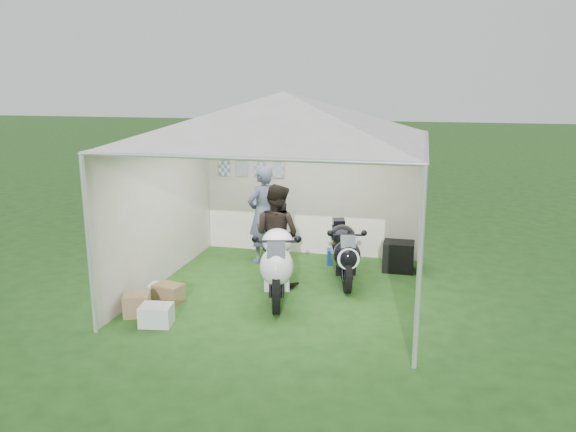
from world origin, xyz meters
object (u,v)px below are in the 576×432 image
object	(u,v)px
canopy_tent	(284,121)
crate_0	(156,315)
equipment_box	(398,256)
motorcycle_white	(277,260)
crate_1	(137,304)
person_blue_jacket	(263,214)
crate_3	(169,293)
person_dark_jacket	(277,235)
paddock_stand	(338,257)
motorcycle_black	(343,250)
crate_2	(160,291)

from	to	relation	value
canopy_tent	crate_0	bearing A→B (deg)	-128.89
canopy_tent	equipment_box	world-z (taller)	canopy_tent
motorcycle_white	crate_1	world-z (taller)	motorcycle_white
person_blue_jacket	crate_1	world-z (taller)	person_blue_jacket
equipment_box	motorcycle_white	bearing A→B (deg)	-136.22
motorcycle_white	equipment_box	xyz separation A→B (m)	(1.69, 1.62, -0.32)
canopy_tent	crate_0	world-z (taller)	canopy_tent
person_blue_jacket	crate_3	distance (m)	2.44
motorcycle_white	person_blue_jacket	bearing A→B (deg)	99.67
person_blue_jacket	crate_3	bearing A→B (deg)	14.92
person_blue_jacket	crate_1	distance (m)	2.98
canopy_tent	equipment_box	xyz separation A→B (m)	(1.66, 1.32, -2.32)
canopy_tent	person_dark_jacket	distance (m)	1.80
motorcycle_white	crate_1	bearing A→B (deg)	-160.64
motorcycle_white	crate_3	size ratio (longest dim) A/B	5.11
paddock_stand	crate_0	size ratio (longest dim) A/B	0.88
person_dark_jacket	crate_1	size ratio (longest dim) A/B	4.67
motorcycle_black	paddock_stand	world-z (taller)	motorcycle_black
canopy_tent	person_dark_jacket	xyz separation A→B (m)	(-0.19, 0.24, -1.77)
canopy_tent	motorcycle_black	bearing A→B (deg)	37.25
crate_2	crate_3	distance (m)	0.23
person_dark_jacket	person_blue_jacket	bearing A→B (deg)	-42.21
paddock_stand	crate_3	bearing A→B (deg)	-132.65
canopy_tent	crate_1	size ratio (longest dim) A/B	16.43
person_blue_jacket	person_dark_jacket	bearing A→B (deg)	61.67
equipment_box	crate_3	xyz separation A→B (m)	(-3.18, -2.20, -0.12)
motorcycle_black	motorcycle_white	bearing A→B (deg)	-147.04
paddock_stand	canopy_tent	bearing A→B (deg)	-112.97
motorcycle_black	crate_0	xyz separation A→B (m)	(-2.15, -2.28, -0.37)
canopy_tent	person_blue_jacket	world-z (taller)	canopy_tent
motorcycle_white	motorcycle_black	xyz separation A→B (m)	(0.85, 0.93, -0.07)
crate_0	crate_2	world-z (taller)	crate_0
crate_3	paddock_stand	bearing A→B (deg)	47.35
canopy_tent	crate_1	world-z (taller)	canopy_tent
motorcycle_black	crate_0	world-z (taller)	motorcycle_black
crate_2	canopy_tent	bearing A→B (deg)	23.70
person_blue_jacket	crate_1	size ratio (longest dim) A/B	4.99
canopy_tent	paddock_stand	xyz separation A→B (m)	(0.61, 1.43, -2.44)
crate_0	crate_3	size ratio (longest dim) A/B	1.02
person_blue_jacket	crate_2	world-z (taller)	person_blue_jacket
person_dark_jacket	motorcycle_black	bearing A→B (deg)	-137.89
person_dark_jacket	crate_1	world-z (taller)	person_dark_jacket
motorcycle_white	person_blue_jacket	world-z (taller)	person_blue_jacket
canopy_tent	equipment_box	size ratio (longest dim) A/B	11.10
canopy_tent	crate_2	size ratio (longest dim) A/B	19.48
person_dark_jacket	crate_0	bearing A→B (deg)	80.05
canopy_tent	person_blue_jacket	distance (m)	2.27
person_dark_jacket	crate_0	distance (m)	2.31
motorcycle_white	crate_1	distance (m)	2.08
motorcycle_white	crate_0	distance (m)	1.92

